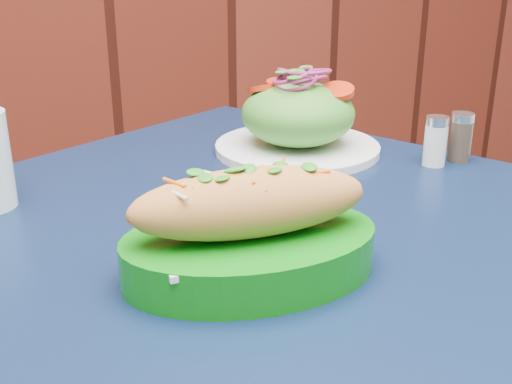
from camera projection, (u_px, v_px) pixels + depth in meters
name	position (u px, v px, depth m)	size (l,w,h in m)	color
cafe_table	(252.00, 295.00, 0.74)	(1.06, 1.06, 0.75)	black
banh_mi_basket	(250.00, 231.00, 0.59)	(0.26, 0.19, 0.11)	#0A730E
salad_plate	(298.00, 119.00, 0.94)	(0.25, 0.25, 0.13)	white
salt_shaker	(436.00, 141.00, 0.89)	(0.03, 0.03, 0.07)	white
pepper_shaker	(461.00, 137.00, 0.91)	(0.03, 0.03, 0.07)	#3F3326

